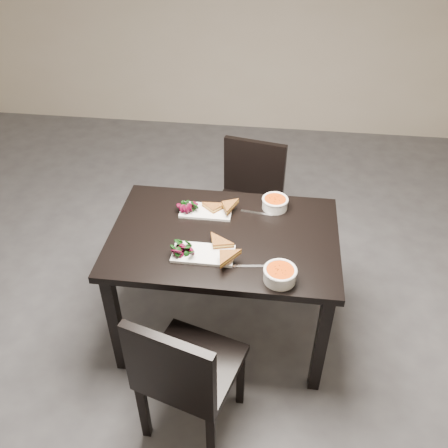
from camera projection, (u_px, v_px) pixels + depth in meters
The scene contains 15 objects.
ground at pixel (161, 293), 3.23m from camera, with size 5.00×5.00×0.00m, color #47474C.
room_shell at pixel (127, 0), 2.10m from camera, with size 5.02×5.02×2.81m.
table at pixel (224, 249), 2.60m from camera, with size 1.20×0.80×0.75m.
chair_near at pixel (184, 372), 2.19m from camera, with size 0.52×0.52×0.85m.
chair_far at pixel (249, 197), 3.28m from camera, with size 0.49×0.49×0.85m.
plate_near at pixel (203, 254), 2.41m from camera, with size 0.31×0.15×0.02m, color white.
sandwich_near at pixel (217, 248), 2.40m from camera, with size 0.15×0.12×0.05m, color #AF6424, non-canonical shape.
salad_near at pixel (183, 248), 2.40m from camera, with size 0.10×0.09×0.04m, color black, non-canonical shape.
soup_bowl_near at pixel (280, 274), 2.25m from camera, with size 0.16×0.16×0.07m.
cutlery_near at pixel (248, 266), 2.35m from camera, with size 0.18×0.02×0.00m, color silver.
plate_far at pixel (206, 211), 2.69m from camera, with size 0.28×0.14×0.01m, color white.
sandwich_far at pixel (217, 209), 2.65m from camera, with size 0.14×0.11×0.05m, color #AF6424, non-canonical shape.
salad_far at pixel (188, 206), 2.68m from camera, with size 0.09×0.08×0.04m, color black, non-canonical shape.
soup_bowl_far at pixel (275, 203), 2.70m from camera, with size 0.15×0.15×0.07m.
cutlery_far at pixel (257, 213), 2.69m from camera, with size 0.18×0.02×0.00m, color silver.
Camera 1 is at (0.70, -2.19, 2.36)m, focal length 38.81 mm.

